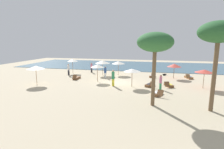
{
  "coord_description": "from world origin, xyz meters",
  "views": [
    {
      "loc": [
        4.41,
        -21.97,
        5.22
      ],
      "look_at": [
        -0.66,
        -0.35,
        1.1
      ],
      "focal_mm": 28.36,
      "sensor_mm": 36.0,
      "label": 1
    }
  ],
  "objects_px": {
    "umbrella_6": "(72,60)",
    "lounger_2": "(189,77)",
    "umbrella_5": "(118,63)",
    "umbrella_2": "(97,66)",
    "lounger_3": "(150,85)",
    "umbrella_1": "(103,62)",
    "person_1": "(105,72)",
    "person_2": "(69,69)",
    "lounger_5": "(157,93)",
    "palm_1": "(219,34)",
    "umbrella_3": "(205,71)",
    "lounger_1": "(169,85)",
    "lounger_4": "(77,78)",
    "umbrella_0": "(132,70)",
    "person_0": "(113,78)",
    "person_4": "(161,82)",
    "umbrella_7": "(36,67)",
    "palm_2": "(155,43)",
    "umbrella_4": "(174,65)",
    "dog": "(164,75)",
    "lounger_0": "(152,76)",
    "person_3": "(92,68)"
  },
  "relations": [
    {
      "from": "umbrella_4",
      "to": "dog",
      "type": "bearing_deg",
      "value": 120.25
    },
    {
      "from": "person_0",
      "to": "palm_1",
      "type": "xyz_separation_m",
      "value": [
        9.01,
        -5.89,
        4.79
      ]
    },
    {
      "from": "umbrella_2",
      "to": "person_3",
      "type": "height_order",
      "value": "umbrella_2"
    },
    {
      "from": "lounger_4",
      "to": "lounger_2",
      "type": "bearing_deg",
      "value": 14.51
    },
    {
      "from": "dog",
      "to": "lounger_2",
      "type": "bearing_deg",
      "value": -25.55
    },
    {
      "from": "lounger_0",
      "to": "person_1",
      "type": "relative_size",
      "value": 1.04
    },
    {
      "from": "person_0",
      "to": "dog",
      "type": "relative_size",
      "value": 2.99
    },
    {
      "from": "lounger_3",
      "to": "person_3",
      "type": "distance_m",
      "value": 12.64
    },
    {
      "from": "umbrella_1",
      "to": "person_0",
      "type": "xyz_separation_m",
      "value": [
        3.17,
        -6.46,
        -1.09
      ]
    },
    {
      "from": "umbrella_0",
      "to": "lounger_2",
      "type": "bearing_deg",
      "value": 41.77
    },
    {
      "from": "umbrella_7",
      "to": "dog",
      "type": "xyz_separation_m",
      "value": [
        15.76,
        9.76,
        -1.97
      ]
    },
    {
      "from": "umbrella_6",
      "to": "lounger_5",
      "type": "bearing_deg",
      "value": -35.59
    },
    {
      "from": "umbrella_2",
      "to": "lounger_0",
      "type": "height_order",
      "value": "umbrella_2"
    },
    {
      "from": "person_2",
      "to": "umbrella_6",
      "type": "bearing_deg",
      "value": 96.21
    },
    {
      "from": "umbrella_6",
      "to": "lounger_2",
      "type": "height_order",
      "value": "umbrella_6"
    },
    {
      "from": "umbrella_5",
      "to": "person_4",
      "type": "height_order",
      "value": "umbrella_5"
    },
    {
      "from": "lounger_4",
      "to": "lounger_5",
      "type": "height_order",
      "value": "lounger_4"
    },
    {
      "from": "person_0",
      "to": "person_1",
      "type": "xyz_separation_m",
      "value": [
        -2.2,
        4.49,
        -0.17
      ]
    },
    {
      "from": "umbrella_3",
      "to": "person_1",
      "type": "bearing_deg",
      "value": 165.67
    },
    {
      "from": "umbrella_4",
      "to": "person_2",
      "type": "bearing_deg",
      "value": -175.83
    },
    {
      "from": "umbrella_2",
      "to": "person_4",
      "type": "bearing_deg",
      "value": -15.89
    },
    {
      "from": "lounger_0",
      "to": "dog",
      "type": "distance_m",
      "value": 2.53
    },
    {
      "from": "palm_1",
      "to": "umbrella_7",
      "type": "bearing_deg",
      "value": 166.42
    },
    {
      "from": "umbrella_3",
      "to": "umbrella_4",
      "type": "height_order",
      "value": "umbrella_3"
    },
    {
      "from": "lounger_2",
      "to": "person_0",
      "type": "bearing_deg",
      "value": -144.98
    },
    {
      "from": "umbrella_1",
      "to": "umbrella_5",
      "type": "xyz_separation_m",
      "value": [
        2.38,
        0.77,
        -0.13
      ]
    },
    {
      "from": "umbrella_3",
      "to": "umbrella_6",
      "type": "distance_m",
      "value": 19.75
    },
    {
      "from": "umbrella_2",
      "to": "lounger_3",
      "type": "bearing_deg",
      "value": -9.43
    },
    {
      "from": "umbrella_4",
      "to": "dog",
      "type": "height_order",
      "value": "umbrella_4"
    },
    {
      "from": "umbrella_0",
      "to": "lounger_1",
      "type": "distance_m",
      "value": 4.71
    },
    {
      "from": "person_0",
      "to": "person_4",
      "type": "bearing_deg",
      "value": -3.8
    },
    {
      "from": "lounger_1",
      "to": "person_1",
      "type": "bearing_deg",
      "value": 159.06
    },
    {
      "from": "umbrella_6",
      "to": "person_1",
      "type": "bearing_deg",
      "value": -22.56
    },
    {
      "from": "lounger_5",
      "to": "palm_1",
      "type": "bearing_deg",
      "value": -39.5
    },
    {
      "from": "palm_2",
      "to": "umbrella_5",
      "type": "bearing_deg",
      "value": 112.97
    },
    {
      "from": "umbrella_5",
      "to": "umbrella_2",
      "type": "bearing_deg",
      "value": -108.6
    },
    {
      "from": "palm_1",
      "to": "palm_2",
      "type": "distance_m",
      "value": 4.41
    },
    {
      "from": "umbrella_4",
      "to": "person_1",
      "type": "distance_m",
      "value": 9.97
    },
    {
      "from": "umbrella_4",
      "to": "lounger_4",
      "type": "relative_size",
      "value": 1.28
    },
    {
      "from": "umbrella_0",
      "to": "umbrella_7",
      "type": "relative_size",
      "value": 0.91
    },
    {
      "from": "lounger_3",
      "to": "lounger_5",
      "type": "relative_size",
      "value": 0.99
    },
    {
      "from": "lounger_1",
      "to": "palm_1",
      "type": "distance_m",
      "value": 9.38
    },
    {
      "from": "lounger_1",
      "to": "lounger_5",
      "type": "distance_m",
      "value": 4.07
    },
    {
      "from": "umbrella_5",
      "to": "lounger_4",
      "type": "xyz_separation_m",
      "value": [
        -5.17,
        -4.51,
        -1.8
      ]
    },
    {
      "from": "person_2",
      "to": "person_3",
      "type": "bearing_deg",
      "value": 50.23
    },
    {
      "from": "person_4",
      "to": "palm_1",
      "type": "relative_size",
      "value": 0.25
    },
    {
      "from": "umbrella_2",
      "to": "person_2",
      "type": "relative_size",
      "value": 1.27
    },
    {
      "from": "umbrella_6",
      "to": "palm_1",
      "type": "distance_m",
      "value": 22.25
    },
    {
      "from": "umbrella_0",
      "to": "person_1",
      "type": "relative_size",
      "value": 1.3
    },
    {
      "from": "umbrella_3",
      "to": "lounger_1",
      "type": "xyz_separation_m",
      "value": [
        -3.77,
        -0.14,
        -1.8
      ]
    }
  ]
}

